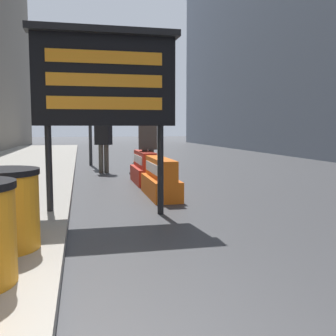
{
  "coord_description": "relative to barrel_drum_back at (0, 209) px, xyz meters",
  "views": [
    {
      "loc": [
        0.2,
        -1.96,
        1.42
      ],
      "look_at": [
        1.61,
        4.38,
        0.75
      ],
      "focal_mm": 42.0,
      "sensor_mm": 36.0,
      "label": 1
    }
  ],
  "objects": [
    {
      "name": "traffic_light_near_curb",
      "position": [
        1.21,
        10.52,
        2.27
      ],
      "size": [
        0.28,
        0.44,
        3.9
      ],
      "color": "#2D2D30",
      "rests_on": "ground_plane"
    },
    {
      "name": "traffic_cone_near",
      "position": [
        2.46,
        7.48,
        -0.28
      ],
      "size": [
        0.33,
        0.33,
        0.58
      ],
      "color": "black",
      "rests_on": "ground_plane"
    },
    {
      "name": "pedestrian_worker",
      "position": [
        1.54,
        7.97,
        0.52
      ],
      "size": [
        0.56,
        0.49,
        1.83
      ],
      "rotation": [
        0.0,
        0.0,
        5.74
      ],
      "color": "#514C42",
      "rests_on": "ground_plane"
    },
    {
      "name": "pedestrian_passerby",
      "position": [
        2.53,
        5.52,
        0.49
      ],
      "size": [
        0.51,
        0.36,
        1.78
      ],
      "rotation": [
        0.0,
        0.0,
        2.95
      ],
      "color": "#514C42",
      "rests_on": "ground_plane"
    },
    {
      "name": "jersey_barrier_red_striped",
      "position": [
        2.43,
        5.51,
        -0.2
      ],
      "size": [
        0.54,
        1.66,
        0.81
      ],
      "color": "red",
      "rests_on": "ground_plane"
    },
    {
      "name": "barrel_drum_back",
      "position": [
        0.0,
        0.0,
        0.0
      ],
      "size": [
        0.83,
        0.83,
        0.85
      ],
      "color": "orange",
      "rests_on": "sidewalk_left"
    },
    {
      "name": "jersey_barrier_orange_far",
      "position": [
        2.43,
        3.47,
        -0.21
      ],
      "size": [
        0.54,
        1.76,
        0.79
      ],
      "color": "orange",
      "rests_on": "ground_plane"
    },
    {
      "name": "message_board",
      "position": [
        1.24,
        1.86,
        1.59
      ],
      "size": [
        2.3,
        0.36,
        2.91
      ],
      "color": "black",
      "rests_on": "ground_plane"
    }
  ]
}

